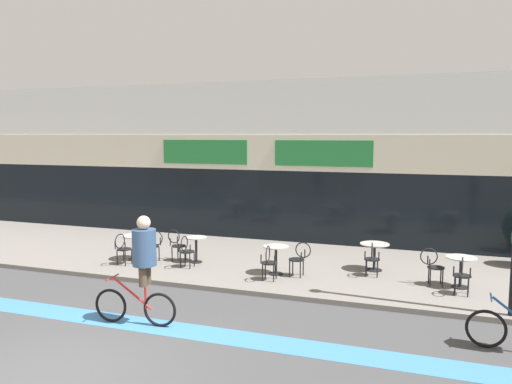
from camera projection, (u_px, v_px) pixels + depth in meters
The scene contains 19 objects.
ground_plane at pixel (58, 372), 7.86m from camera, with size 120.00×120.00×0.00m, color #424244.
sidewalk_slab at pixel (231, 260), 14.65m from camera, with size 40.00×5.50×0.12m, color slate.
storefront_facade at pixel (278, 161), 18.76m from camera, with size 40.00×4.06×5.53m.
bike_lane_stripe at pixel (134, 323), 9.86m from camera, with size 36.00×0.70×0.01m, color #3D7AB7.
bistro_table_0 at pixel (135, 242), 14.36m from camera, with size 0.77×0.77×0.72m.
bistro_table_1 at pixel (196, 245), 14.07m from camera, with size 0.60×0.60×0.73m.
bistro_table_2 at pixel (276, 254), 12.87m from camera, with size 0.67×0.67×0.75m.
bistro_table_3 at pixel (374, 251), 13.23m from camera, with size 0.77×0.77×0.73m.
bistro_table_4 at pixel (461, 266), 11.74m from camera, with size 0.71×0.71×0.74m.
cafe_chair_0_near at pixel (122, 247), 13.77m from camera, with size 0.43×0.59×0.90m.
cafe_chair_0_side at pixel (154, 244), 14.15m from camera, with size 0.59×0.44×0.90m.
cafe_chair_1_near at pixel (186, 249), 13.48m from camera, with size 0.41×0.58×0.90m.
cafe_chair_1_side at pixel (177, 243), 14.28m from camera, with size 0.60×0.45×0.90m.
cafe_chair_2_near at pixel (269, 260), 12.28m from camera, with size 0.43×0.59×0.90m.
cafe_chair_2_side at pixel (299, 257), 12.66m from camera, with size 0.58×0.41×0.90m.
cafe_chair_3_near at pixel (372, 257), 12.65m from camera, with size 0.43×0.59×0.90m.
cafe_chair_4_near at pixel (462, 273), 11.16m from camera, with size 0.44×0.59×0.90m.
cafe_chair_4_side at pixel (433, 264), 11.94m from camera, with size 0.60×0.45×0.90m.
cyclist_1 at pixel (142, 261), 9.64m from camera, with size 1.73×0.56×2.18m.
Camera 1 is at (5.42, -6.03, 3.71)m, focal length 35.00 mm.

